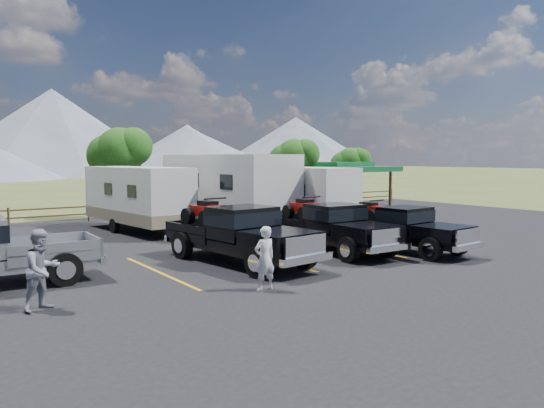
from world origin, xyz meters
TOP-DOWN VIEW (x-y plane):
  - ground at (0.00, 0.00)m, footprint 320.00×320.00m
  - asphalt_lot at (0.00, 3.00)m, footprint 44.00×34.00m
  - stall_lines at (0.00, 4.00)m, footprint 12.12×5.50m
  - tree_ne_a at (8.97, 17.01)m, footprint 3.11×2.92m
  - tree_ne_b at (14.98, 18.01)m, footprint 2.77×2.59m
  - tree_north at (-2.03, 19.02)m, footprint 3.46×3.24m
  - rail_fence at (2.00, 18.50)m, footprint 36.12×0.12m
  - pavilion at (13.00, 17.00)m, footprint 6.20×6.20m
  - rig_left at (-3.26, 3.90)m, footprint 2.83×6.50m
  - rig_center at (0.74, 3.83)m, footprint 2.22×5.99m
  - rig_right at (2.91, 2.41)m, footprint 2.35×5.70m
  - trailer_left at (-3.24, 13.09)m, footprint 2.97×8.81m
  - trailer_center at (0.58, 11.29)m, footprint 3.05×10.45m
  - trailer_right at (3.15, 9.41)m, footprint 2.68×8.75m
  - person_a at (-4.58, 0.34)m, footprint 0.63×0.43m
  - person_b at (-9.75, 1.77)m, footprint 1.13×1.04m

SIDE VIEW (x-z plane):
  - ground at x=0.00m, z-range 0.00..0.00m
  - asphalt_lot at x=0.00m, z-range 0.00..0.04m
  - stall_lines at x=0.00m, z-range 0.04..0.05m
  - rail_fence at x=2.00m, z-range 0.11..1.11m
  - person_a at x=-4.58m, z-range 0.04..1.74m
  - rig_right at x=2.91m, z-range 0.01..1.86m
  - person_b at x=-9.75m, z-range 0.04..1.91m
  - rig_center at x=0.74m, z-range 0.00..1.99m
  - rig_left at x=-3.26m, z-range 0.00..2.11m
  - trailer_right at x=3.15m, z-range 0.11..3.14m
  - trailer_left at x=-3.24m, z-range 0.11..3.16m
  - trailer_center at x=0.58m, z-range 0.12..3.75m
  - pavilion at x=13.00m, z-range 1.18..4.40m
  - tree_ne_b at x=14.98m, z-range 0.99..5.26m
  - tree_ne_a at x=8.97m, z-range 1.10..5.86m
  - tree_north at x=-2.03m, z-range 1.21..6.46m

